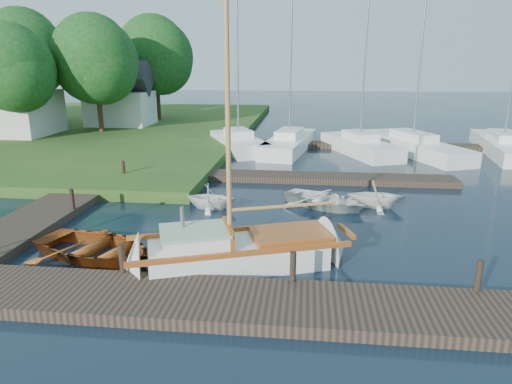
# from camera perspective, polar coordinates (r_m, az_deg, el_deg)

# --- Properties ---
(ground) EXTENTS (160.00, 160.00, 0.00)m
(ground) POSITION_cam_1_polar(r_m,az_deg,el_deg) (16.70, 0.00, -3.96)
(ground) COLOR black
(ground) RESTS_ON ground
(near_dock) EXTENTS (18.00, 2.20, 0.30)m
(near_dock) POSITION_cam_1_polar(r_m,az_deg,el_deg) (11.23, -3.49, -13.65)
(near_dock) COLOR black
(near_dock) RESTS_ON ground
(left_dock) EXTENTS (2.20, 18.00, 0.30)m
(left_dock) POSITION_cam_1_polar(r_m,az_deg,el_deg) (20.87, -21.74, -0.60)
(left_dock) COLOR black
(left_dock) RESTS_ON ground
(far_dock) EXTENTS (14.00, 1.60, 0.30)m
(far_dock) POSITION_cam_1_polar(r_m,az_deg,el_deg) (22.79, 6.83, 1.78)
(far_dock) COLOR black
(far_dock) RESTS_ON ground
(pontoon) EXTENTS (30.00, 1.60, 0.30)m
(pontoon) POSITION_cam_1_polar(r_m,az_deg,el_deg) (33.14, 20.79, 5.30)
(pontoon) COLOR black
(pontoon) RESTS_ON ground
(mooring_post_1) EXTENTS (0.16, 0.16, 0.80)m
(mooring_post_1) POSITION_cam_1_polar(r_m,az_deg,el_deg) (12.64, -16.40, -7.98)
(mooring_post_1) COLOR black
(mooring_post_1) RESTS_ON near_dock
(mooring_post_2) EXTENTS (0.16, 0.16, 0.80)m
(mooring_post_2) POSITION_cam_1_polar(r_m,az_deg,el_deg) (11.73, 4.64, -9.29)
(mooring_post_2) COLOR black
(mooring_post_2) RESTS_ON near_dock
(mooring_post_3) EXTENTS (0.16, 0.16, 0.80)m
(mooring_post_3) POSITION_cam_1_polar(r_m,az_deg,el_deg) (12.47, 26.07, -9.37)
(mooring_post_3) COLOR black
(mooring_post_3) RESTS_ON near_dock
(mooring_post_4) EXTENTS (0.16, 0.16, 0.80)m
(mooring_post_4) POSITION_cam_1_polar(r_m,az_deg,el_deg) (18.57, -22.00, -0.83)
(mooring_post_4) COLOR black
(mooring_post_4) RESTS_ON left_dock
(mooring_post_5) EXTENTS (0.16, 0.16, 0.80)m
(mooring_post_5) POSITION_cam_1_polar(r_m,az_deg,el_deg) (22.93, -16.23, 2.75)
(mooring_post_5) COLOR black
(mooring_post_5) RESTS_ON left_dock
(sailboat) EXTENTS (7.39, 4.26, 9.83)m
(sailboat) POSITION_cam_1_polar(r_m,az_deg,el_deg) (13.36, -1.69, -7.64)
(sailboat) COLOR white
(sailboat) RESTS_ON ground
(dinghy) EXTENTS (4.82, 4.04, 0.85)m
(dinghy) POSITION_cam_1_polar(r_m,az_deg,el_deg) (14.58, -19.36, -6.16)
(dinghy) COLOR brown
(dinghy) RESTS_ON ground
(tender_b) EXTENTS (2.25, 1.98, 1.11)m
(tender_b) POSITION_cam_1_polar(r_m,az_deg,el_deg) (18.34, -5.70, -0.38)
(tender_b) COLOR white
(tender_b) RESTS_ON ground
(tender_c) EXTENTS (4.36, 4.01, 0.74)m
(tender_c) POSITION_cam_1_polar(r_m,az_deg,el_deg) (18.75, 8.55, -0.71)
(tender_c) COLOR white
(tender_c) RESTS_ON ground
(tender_d) EXTENTS (2.39, 2.10, 1.20)m
(tender_d) POSITION_cam_1_polar(r_m,az_deg,el_deg) (19.00, 14.80, -0.12)
(tender_d) COLOR white
(tender_d) RESTS_ON ground
(marina_boat_0) EXTENTS (4.97, 7.31, 11.00)m
(marina_boat_0) POSITION_cam_1_polar(r_m,az_deg,el_deg) (30.57, -2.22, 6.32)
(marina_boat_0) COLOR white
(marina_boat_0) RESTS_ON ground
(marina_boat_1) EXTENTS (3.63, 8.75, 9.39)m
(marina_boat_1) POSITION_cam_1_polar(r_m,az_deg,el_deg) (30.52, 4.17, 6.23)
(marina_boat_1) COLOR white
(marina_boat_1) RESTS_ON ground
(marina_boat_2) EXTENTS (4.81, 7.61, 12.14)m
(marina_boat_2) POSITION_cam_1_polar(r_m,az_deg,el_deg) (30.17, 12.84, 5.82)
(marina_boat_2) COLOR white
(marina_boat_2) RESTS_ON ground
(marina_boat_3) EXTENTS (5.67, 9.93, 11.93)m
(marina_boat_3) POSITION_cam_1_polar(r_m,az_deg,el_deg) (31.14, 18.95, 5.63)
(marina_boat_3) COLOR white
(marina_boat_3) RESTS_ON ground
(marina_boat_5) EXTENTS (3.50, 9.91, 10.08)m
(marina_boat_5) POSITION_cam_1_polar(r_m,az_deg,el_deg) (33.34, 28.48, 5.17)
(marina_boat_5) COLOR white
(marina_boat_5) RESTS_ON ground
(house_a) EXTENTS (6.30, 5.00, 6.29)m
(house_a) POSITION_cam_1_polar(r_m,az_deg,el_deg) (38.46, -28.56, 10.00)
(house_a) COLOR silver
(house_a) RESTS_ON shore
(house_c) EXTENTS (5.25, 4.00, 5.28)m
(house_c) POSITION_cam_1_polar(r_m,az_deg,el_deg) (40.89, -16.61, 10.95)
(house_c) COLOR silver
(house_c) RESTS_ON shore
(tree_2) EXTENTS (5.83, 5.75, 7.82)m
(tree_2) POSITION_cam_1_polar(r_m,az_deg,el_deg) (35.63, -28.12, 13.44)
(tree_2) COLOR #332114
(tree_2) RESTS_ON shore
(tree_3) EXTENTS (6.41, 6.38, 8.74)m
(tree_3) POSITION_cam_1_polar(r_m,az_deg,el_deg) (37.15, -19.41, 15.28)
(tree_3) COLOR #332114
(tree_3) RESTS_ON shore
(tree_4) EXTENTS (7.01, 7.01, 9.66)m
(tree_4) POSITION_cam_1_polar(r_m,az_deg,el_deg) (44.52, -26.87, 15.19)
(tree_4) COLOR #332114
(tree_4) RESTS_ON shore
(tree_7) EXTENTS (6.83, 6.83, 9.38)m
(tree_7) POSITION_cam_1_polar(r_m,az_deg,el_deg) (43.87, -12.40, 16.28)
(tree_7) COLOR #332114
(tree_7) RESTS_ON shore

